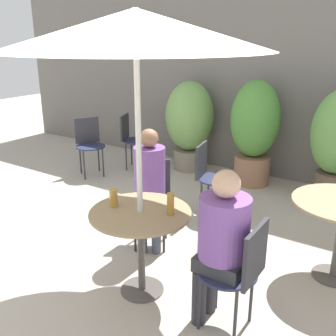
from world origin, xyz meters
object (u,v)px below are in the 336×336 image
beer_glass_1 (114,198)px  bistro_chair_3 (209,172)px  bistro_chair_4 (89,140)px  beer_glass_0 (171,204)px  bistro_chair_0 (240,267)px  umbrella (136,30)px  potted_plant_1 (255,128)px  seated_person_1 (150,179)px  cafe_table_near (141,228)px  potted_plant_0 (190,121)px  bistro_chair_2 (131,136)px  seated_person_0 (221,237)px  bistro_chair_1 (151,193)px

beer_glass_1 → bistro_chair_3: bearing=89.9°
bistro_chair_4 → beer_glass_0: 3.27m
bistro_chair_0 → umbrella: 1.78m
umbrella → beer_glass_1: bearing=-172.1°
potted_plant_1 → umbrella: bearing=-86.1°
seated_person_1 → umbrella: umbrella is taller
bistro_chair_3 → potted_plant_1: size_ratio=0.58×
seated_person_1 → bistro_chair_0: bearing=-56.9°
bistro_chair_0 → cafe_table_near: bearing=-90.0°
potted_plant_0 → umbrella: 3.51m
bistro_chair_2 → potted_plant_0: (0.80, 0.47, 0.25)m
beer_glass_0 → beer_glass_1: beer_glass_0 is taller
beer_glass_1 → umbrella: bearing=7.9°
bistro_chair_2 → potted_plant_1: size_ratio=0.58×
seated_person_0 → potted_plant_1: bearing=-162.6°
bistro_chair_0 → bistro_chair_2: size_ratio=1.00×
bistro_chair_2 → potted_plant_1: 1.95m
bistro_chair_1 → beer_glass_1: size_ratio=5.97×
seated_person_1 → beer_glass_0: 0.79m
potted_plant_0 → umbrella: (1.30, -2.99, 1.30)m
beer_glass_1 → bistro_chair_4: bearing=138.2°
seated_person_0 → beer_glass_0: seated_person_0 is taller
bistro_chair_2 → seated_person_0: bearing=-153.4°
cafe_table_near → bistro_chair_4: bearing=141.6°
potted_plant_0 → potted_plant_1: (1.10, -0.07, 0.04)m
beer_glass_0 → beer_glass_1: bearing=-165.2°
seated_person_1 → beer_glass_1: (0.11, -0.65, 0.06)m
bistro_chair_3 → seated_person_0: bearing=-161.1°
bistro_chair_0 → seated_person_0: size_ratio=0.71×
bistro_chair_1 → bistro_chair_2: bearing=103.3°
seated_person_1 → beer_glass_1: bearing=-110.0°
beer_glass_0 → bistro_chair_3: bearing=106.6°
bistro_chair_4 → seated_person_1: bearing=-88.4°
bistro_chair_4 → seated_person_0: 3.72m
bistro_chair_1 → bistro_chair_2: same height
bistro_chair_3 → potted_plant_0: 1.72m
bistro_chair_0 → bistro_chair_1: same height
seated_person_0 → beer_glass_1: bearing=-88.0°
bistro_chair_0 → potted_plant_1: potted_plant_1 is taller
cafe_table_near → potted_plant_1: potted_plant_1 is taller
beer_glass_0 → potted_plant_0: 3.27m
umbrella → bistro_chair_2: bearing=129.7°
bistro_chair_0 → bistro_chair_4: same height
beer_glass_1 → umbrella: size_ratio=0.06×
beer_glass_0 → umbrella: size_ratio=0.08×
umbrella → bistro_chair_3: bearing=98.2°
cafe_table_near → bistro_chair_2: bearing=129.7°
cafe_table_near → bistro_chair_3: 1.67m
potted_plant_0 → bistro_chair_2: bearing=-149.5°
potted_plant_0 → potted_plant_1: potted_plant_1 is taller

